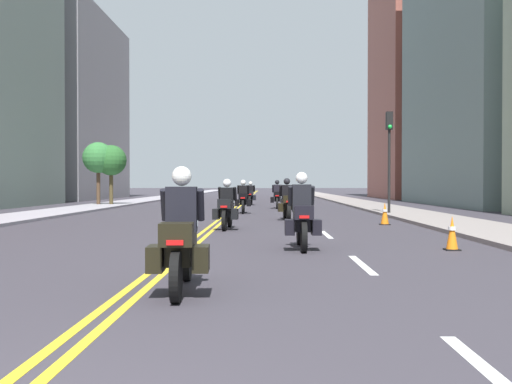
% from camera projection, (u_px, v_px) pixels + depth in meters
% --- Properties ---
extents(ground_plane, '(264.00, 264.00, 0.00)m').
position_uv_depth(ground_plane, '(246.00, 200.00, 50.23)').
color(ground_plane, '#36323A').
extents(sidewalk_left, '(2.80, 144.00, 0.12)m').
position_uv_depth(sidewalk_left, '(151.00, 199.00, 50.37)').
color(sidewalk_left, '#9A949E').
rests_on(sidewalk_left, ground).
extents(sidewalk_right, '(2.80, 144.00, 0.12)m').
position_uv_depth(sidewalk_right, '(341.00, 199.00, 50.09)').
color(sidewalk_right, gray).
rests_on(sidewalk_right, ground).
extents(centreline_yellow_inner, '(0.12, 132.00, 0.01)m').
position_uv_depth(centreline_yellow_inner, '(244.00, 200.00, 50.23)').
color(centreline_yellow_inner, yellow).
rests_on(centreline_yellow_inner, ground).
extents(centreline_yellow_outer, '(0.12, 132.00, 0.01)m').
position_uv_depth(centreline_yellow_outer, '(247.00, 200.00, 50.23)').
color(centreline_yellow_outer, yellow).
rests_on(centreline_yellow_outer, ground).
extents(lane_dashes_white, '(0.14, 56.40, 0.01)m').
position_uv_depth(lane_dashes_white, '(297.00, 210.00, 31.17)').
color(lane_dashes_white, silver).
rests_on(lane_dashes_white, ground).
extents(building_right_1, '(9.34, 17.60, 19.64)m').
position_uv_depth(building_right_1, '(505.00, 55.00, 37.87)').
color(building_right_1, gray).
rests_on(building_right_1, ground).
extents(building_left_2, '(6.57, 16.82, 16.73)m').
position_uv_depth(building_left_2, '(72.00, 108.00, 53.07)').
color(building_left_2, gray).
rests_on(building_left_2, ground).
extents(building_right_2, '(9.54, 13.40, 23.90)m').
position_uv_depth(building_right_2, '(430.00, 74.00, 55.74)').
color(building_right_2, '#964F43').
rests_on(building_right_2, ground).
extents(motorcycle_0, '(0.78, 2.21, 1.65)m').
position_uv_depth(motorcycle_0, '(181.00, 241.00, 7.56)').
color(motorcycle_0, black).
rests_on(motorcycle_0, ground).
extents(motorcycle_1, '(0.76, 2.17, 1.67)m').
position_uv_depth(motorcycle_1, '(302.00, 218.00, 12.55)').
color(motorcycle_1, black).
rests_on(motorcycle_1, ground).
extents(motorcycle_2, '(0.78, 2.23, 1.57)m').
position_uv_depth(motorcycle_2, '(227.00, 208.00, 18.01)').
color(motorcycle_2, black).
rests_on(motorcycle_2, ground).
extents(motorcycle_3, '(0.78, 2.24, 1.64)m').
position_uv_depth(motorcycle_3, '(287.00, 203.00, 22.76)').
color(motorcycle_3, black).
rests_on(motorcycle_3, ground).
extents(motorcycle_4, '(0.77, 2.12, 1.60)m').
position_uv_depth(motorcycle_4, '(243.00, 199.00, 27.72)').
color(motorcycle_4, black).
rests_on(motorcycle_4, ground).
extents(motorcycle_5, '(0.77, 2.18, 1.63)m').
position_uv_depth(motorcycle_5, '(277.00, 197.00, 33.15)').
color(motorcycle_5, black).
rests_on(motorcycle_5, ground).
extents(motorcycle_6, '(0.78, 2.16, 1.56)m').
position_uv_depth(motorcycle_6, '(250.00, 195.00, 38.52)').
color(motorcycle_6, black).
rests_on(motorcycle_6, ground).
extents(traffic_cone_0, '(0.31, 0.31, 0.74)m').
position_uv_depth(traffic_cone_0, '(452.00, 233.00, 12.36)').
color(traffic_cone_0, black).
rests_on(traffic_cone_0, ground).
extents(traffic_cone_1, '(0.35, 0.35, 0.78)m').
position_uv_depth(traffic_cone_1, '(385.00, 214.00, 20.00)').
color(traffic_cone_1, black).
rests_on(traffic_cone_1, ground).
extents(traffic_light_near, '(0.28, 0.38, 4.62)m').
position_uv_depth(traffic_light_near, '(389.00, 144.00, 25.89)').
color(traffic_light_near, black).
rests_on(traffic_light_near, ground).
extents(street_tree_0, '(1.93, 1.93, 3.86)m').
position_uv_depth(street_tree_0, '(111.00, 161.00, 36.72)').
color(street_tree_0, '#473B22').
rests_on(street_tree_0, ground).
extents(street_tree_1, '(1.95, 1.95, 4.03)m').
position_uv_depth(street_tree_1, '(98.00, 158.00, 36.50)').
color(street_tree_1, '#4D3726').
rests_on(street_tree_1, ground).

